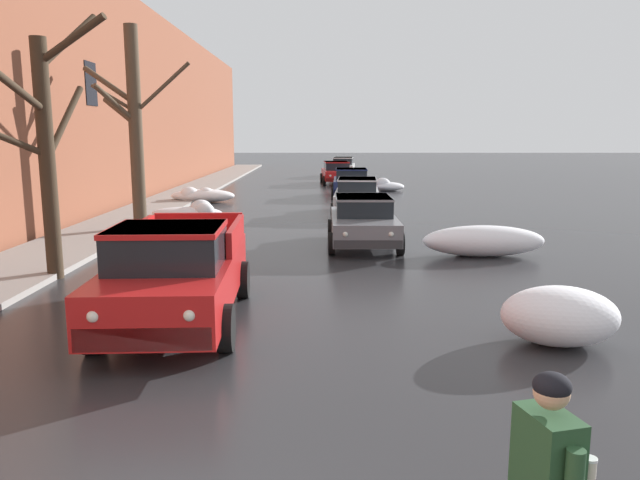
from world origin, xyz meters
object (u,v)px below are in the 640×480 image
Objects in this scene: sedan_red_queued_behind_truck at (336,172)px; bare_tree_second_along_sidewalk at (46,141)px; pickup_truck_red_approaching_near_lane at (175,273)px; sedan_silver_parked_kerbside_mid at (356,195)px; sedan_white_at_far_intersection at (342,166)px; bare_tree_mid_block at (133,125)px; sedan_darkblue_parked_far_down_block at (351,182)px; sedan_grey_parked_kerbside_close at (362,220)px.

bare_tree_second_along_sidewalk is at bearing -105.06° from sedan_red_queued_behind_truck.
bare_tree_second_along_sidewalk reaches higher than pickup_truck_red_approaching_near_lane.
bare_tree_second_along_sidewalk reaches higher than sedan_silver_parked_kerbside_mid.
sedan_white_at_far_intersection is (4.16, 36.12, -0.13)m from pickup_truck_red_approaching_near_lane.
bare_tree_mid_block is 1.46× the size of sedan_red_queued_behind_truck.
sedan_white_at_far_intersection is at bearing 89.30° from sedan_silver_parked_kerbside_mid.
sedan_red_queued_behind_truck is 7.11m from sedan_white_at_far_intersection.
bare_tree_mid_block reaches higher than sedan_silver_parked_kerbside_mid.
bare_tree_mid_block reaches higher than bare_tree_second_along_sidewalk.
pickup_truck_red_approaching_near_lane is 21.46m from sedan_darkblue_parked_far_down_block.
sedan_darkblue_parked_far_down_block is 0.93× the size of sedan_red_queued_behind_truck.
bare_tree_second_along_sidewalk is 1.33× the size of sedan_red_queued_behind_truck.
bare_tree_mid_block reaches higher than sedan_darkblue_parked_far_down_block.
sedan_red_queued_behind_truck is at bearing -95.55° from sedan_white_at_far_intersection.
sedan_darkblue_parked_far_down_block and sedan_red_queued_behind_truck have the same top height.
bare_tree_mid_block is at bearing -149.38° from sedan_silver_parked_kerbside_mid.
pickup_truck_red_approaching_near_lane is 14.75m from sedan_silver_parked_kerbside_mid.
bare_tree_second_along_sidewalk is 1.16× the size of pickup_truck_red_approaching_near_lane.
bare_tree_mid_block is at bearing 160.16° from sedan_grey_parked_kerbside_close.
sedan_silver_parked_kerbside_mid is 21.90m from sedan_white_at_far_intersection.
sedan_red_queued_behind_truck is (-0.42, 14.82, 0.00)m from sedan_silver_parked_kerbside_mid.
bare_tree_second_along_sidewalk is 5.24m from pickup_truck_red_approaching_near_lane.
sedan_darkblue_parked_far_down_block is at bearing 56.10° from bare_tree_mid_block.
bare_tree_second_along_sidewalk reaches higher than sedan_red_queued_behind_truck.
bare_tree_mid_block is 1.58× the size of sedan_grey_parked_kerbside_close.
sedan_darkblue_parked_far_down_block is (4.01, 21.08, -0.13)m from pickup_truck_red_approaching_near_lane.
bare_tree_second_along_sidewalk is at bearing -112.78° from sedan_darkblue_parked_far_down_block.
sedan_silver_parked_kerbside_mid and sedan_white_at_far_intersection have the same top height.
sedan_white_at_far_intersection is (0.51, 28.90, -0.00)m from sedan_grey_parked_kerbside_close.
pickup_truck_red_approaching_near_lane is 1.24× the size of sedan_darkblue_parked_far_down_block.
pickup_truck_red_approaching_near_lane is at bearing -96.56° from sedan_white_at_far_intersection.
sedan_red_queued_behind_truck is at bearing 74.94° from bare_tree_second_along_sidewalk.
sedan_silver_parked_kerbside_mid is at bearing 30.62° from bare_tree_mid_block.
pickup_truck_red_approaching_near_lane is at bearing -70.09° from bare_tree_mid_block.
sedan_grey_parked_kerbside_close is (7.20, -2.60, -2.69)m from bare_tree_mid_block.
bare_tree_second_along_sidewalk is 1.35× the size of sedan_silver_parked_kerbside_mid.
pickup_truck_red_approaching_near_lane is at bearing -100.76° from sedan_darkblue_parked_far_down_block.
sedan_silver_parked_kerbside_mid is 1.07× the size of sedan_darkblue_parked_far_down_block.
sedan_white_at_far_intersection is (7.71, 26.30, -2.69)m from bare_tree_mid_block.
sedan_darkblue_parked_far_down_block is at bearing 67.22° from bare_tree_second_along_sidewalk.
pickup_truck_red_approaching_near_lane is 8.09m from sedan_grey_parked_kerbside_close.
sedan_darkblue_parked_far_down_block is at bearing 88.99° from sedan_silver_parked_kerbside_mid.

